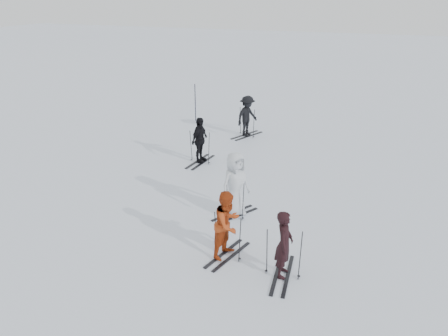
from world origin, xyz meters
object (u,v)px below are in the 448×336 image
Objects in this scene: skier_grey at (235,185)px; skier_uphill_far at (247,116)px; skier_near_dark at (284,245)px; piste_marker at (195,103)px; skier_red at (228,225)px; skier_uphill_left at (200,141)px.

skier_uphill_far is (-1.96, 7.33, -0.06)m from skier_grey.
skier_grey is 1.07× the size of skier_uphill_far.
skier_grey is (-2.02, 2.41, 0.15)m from skier_near_dark.
piste_marker is (-3.20, 1.45, 0.02)m from skier_uphill_far.
skier_grey is (-0.53, 2.08, 0.10)m from skier_red.
skier_near_dark is 7.58m from skier_uphill_left.
skier_uphill_left is at bearing -165.73° from skier_uphill_far.
skier_uphill_left is (-3.19, 5.64, 0.01)m from skier_red.
skier_grey reaches higher than skier_near_dark.
skier_red is at bearing 72.57° from skier_near_dark.
piste_marker reaches higher than skier_uphill_far.
piste_marker is (-7.18, 11.19, 0.11)m from skier_near_dark.
skier_red is 6.48m from skier_uphill_left.
skier_red is 2.15m from skier_grey.
skier_grey reaches higher than skier_uphill_far.
skier_red is at bearing -62.37° from piste_marker.
skier_red is (-1.49, 0.33, 0.05)m from skier_near_dark.
skier_grey is at bearing 29.44° from skier_red.
skier_near_dark is 3.14m from skier_grey.
skier_grey is 7.59m from skier_uphill_far.
piste_marker reaches higher than skier_near_dark.
skier_red is at bearing -140.46° from skier_uphill_far.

